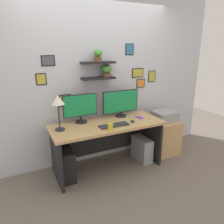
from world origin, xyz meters
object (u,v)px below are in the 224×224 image
computer_mouse (133,121)px  pen_cup (110,127)px  keyboard (114,125)px  drawer_cabinet (163,136)px  desk (106,135)px  computer_tower_right (142,149)px  printer (165,116)px  monitor_left (80,107)px  monitor_right (121,103)px  desk_lamp (58,103)px  computer_tower_left (66,164)px  cell_phone (139,117)px

computer_mouse → pen_cup: size_ratio=0.90×
keyboard → drawer_cabinet: keyboard is taller
desk → computer_tower_right: 0.72m
computer_mouse → printer: 0.78m
monitor_left → keyboard: size_ratio=1.18×
monitor_right → desk_lamp: size_ratio=1.28×
computer_tower_left → desk_lamp: bearing=147.1°
cell_phone → computer_tower_right: (0.06, -0.02, -0.56)m
computer_tower_right → printer: bearing=7.7°
keyboard → computer_tower_left: 0.88m
drawer_cabinet → computer_tower_right: drawer_cabinet is taller
drawer_cabinet → printer: size_ratio=1.59×
desk → drawer_cabinet: 1.15m
printer → computer_tower_left: bearing=-178.7°
desk_lamp → cell_phone: 1.32m
keyboard → desk_lamp: (-0.73, 0.18, 0.37)m
keyboard → desk_lamp: bearing=166.0°
monitor_left → computer_tower_left: monitor_left is taller
pen_cup → cell_phone: bearing=23.9°
desk → computer_mouse: (0.36, -0.18, 0.22)m
monitor_left → cell_phone: bearing=-12.9°
computer_mouse → cell_phone: 0.25m
computer_mouse → cell_phone: (0.21, 0.13, -0.01)m
monitor_right → pen_cup: monitor_right is taller
monitor_left → printer: monitor_left is taller
computer_tower_left → monitor_right: bearing=11.6°
drawer_cabinet → computer_tower_left: size_ratio=1.32×
cell_phone → drawer_cabinet: cell_phone is taller
printer → desk_lamp: bearing=-179.7°
computer_tower_right → desk_lamp: bearing=177.6°
drawer_cabinet → computer_tower_left: bearing=-178.7°
desk → cell_phone: 0.61m
keyboard → computer_mouse: bearing=3.2°
pen_cup → printer: bearing=15.4°
drawer_cabinet → desk_lamp: bearing=-179.7°
pen_cup → computer_tower_left: size_ratio=0.22×
desk → cell_phone: bearing=-4.6°
computer_mouse → desk_lamp: 1.13m
keyboard → pen_cup: pen_cup is taller
monitor_right → pen_cup: (-0.42, -0.50, -0.18)m
desk_lamp → cell_phone: (1.26, -0.03, -0.38)m
desk → monitor_left: size_ratio=3.24×
keyboard → computer_mouse: 0.32m
keyboard → computer_tower_left: bearing=167.4°
cell_phone → drawer_cabinet: size_ratio=0.23×
desk → printer: printer is taller
keyboard → computer_tower_right: (0.59, 0.13, -0.56)m
monitor_right → desk_lamp: (-1.03, -0.18, 0.15)m
cell_phone → computer_mouse: bearing=-155.7°
monitor_left → drawer_cabinet: 1.62m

